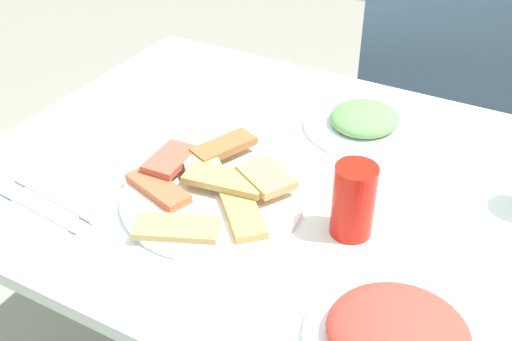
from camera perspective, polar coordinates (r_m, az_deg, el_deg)
The scene contains 9 objects.
dining_table at distance 1.15m, azimuth 2.39°, elevation -4.10°, with size 1.08×0.84×0.77m.
dining_chair at distance 1.80m, azimuth 15.46°, elevation 4.56°, with size 0.52×0.53×0.93m.
pide_platter at distance 1.04m, azimuth -4.09°, elevation -1.94°, with size 0.31×0.33×0.04m.
salad_plate_greens at distance 0.82m, azimuth 12.90°, elevation -14.53°, with size 0.24×0.24×0.06m.
salad_plate_rice at distance 1.24m, azimuth 9.95°, elevation 4.52°, with size 0.24×0.24×0.05m.
soda_can at distance 0.95m, azimuth 8.99°, elevation -2.78°, with size 0.07×0.07×0.12m, color red.
paper_napkin at distance 1.08m, azimuth -18.61°, elevation -3.07°, with size 0.13×0.13×0.00m, color white.
fork at distance 1.07m, azimuth -19.31°, elevation -3.41°, with size 0.19×0.02×0.01m, color silver.
spoon at distance 1.09m, azimuth -18.00°, elevation -2.40°, with size 0.20×0.02×0.01m, color silver.
Camera 1 is at (0.39, -0.81, 1.41)m, focal length 43.35 mm.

